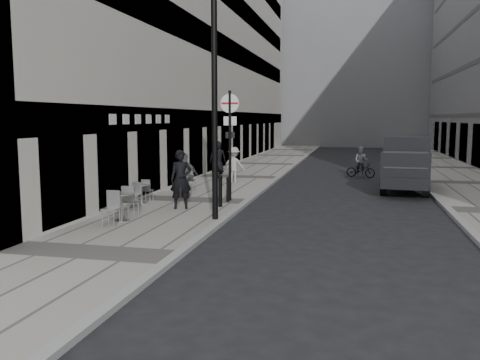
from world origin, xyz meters
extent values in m
plane|color=black|center=(0.00, 0.00, 0.00)|extent=(120.00, 120.00, 0.00)
cube|color=gray|center=(-2.00, 18.00, 0.06)|extent=(4.00, 60.00, 0.12)
cube|color=gray|center=(9.00, 18.00, 0.06)|extent=(4.00, 60.00, 0.12)
cube|color=#BAB5A9|center=(-6.00, 24.50, 9.00)|extent=(4.00, 45.00, 18.00)
cube|color=slate|center=(1.50, 56.00, 11.00)|extent=(24.00, 16.00, 22.00)
imported|color=black|center=(-1.79, 8.41, 1.10)|extent=(0.83, 0.68, 1.97)
cylinder|color=black|center=(-0.60, 10.42, 2.12)|extent=(0.10, 0.10, 4.00)
cylinder|color=white|center=(-0.60, 10.42, 3.67)|extent=(0.69, 0.06, 0.69)
cube|color=#B21414|center=(-0.60, 10.40, 3.67)|extent=(0.63, 0.04, 0.07)
cube|color=white|center=(-0.60, 10.45, 3.04)|extent=(0.48, 0.04, 0.32)
cylinder|color=black|center=(-0.20, 6.95, 3.41)|extent=(0.18, 0.18, 6.58)
cylinder|color=black|center=(-0.60, 10.09, 0.54)|extent=(0.11, 0.11, 0.84)
cylinder|color=black|center=(-0.60, 9.04, 0.63)|extent=(0.14, 0.14, 1.02)
cylinder|color=black|center=(5.03, 13.67, 0.37)|extent=(0.33, 0.76, 0.74)
cylinder|color=black|center=(6.64, 13.50, 0.37)|extent=(0.33, 0.76, 0.74)
cylinder|color=black|center=(5.36, 16.79, 0.37)|extent=(0.33, 0.76, 0.74)
cylinder|color=black|center=(6.97, 16.62, 0.37)|extent=(0.33, 0.76, 0.74)
cube|color=black|center=(6.09, 15.97, 1.43)|extent=(2.19, 3.50, 1.85)
cube|color=black|center=(5.83, 13.49, 1.16)|extent=(2.01, 1.85, 1.29)
cube|color=#1E2328|center=(5.75, 12.80, 1.52)|extent=(1.64, 0.49, 0.68)
imported|color=black|center=(4.17, 20.01, 0.40)|extent=(1.61, 0.94, 0.80)
imported|color=#5C5B61|center=(4.17, 20.01, 0.89)|extent=(0.86, 0.75, 1.51)
imported|color=#56565A|center=(-2.48, 10.87, 0.96)|extent=(1.00, 0.45, 1.68)
imported|color=#A7A39A|center=(-1.65, 15.44, 0.96)|extent=(1.15, 0.74, 1.68)
imported|color=black|center=(-3.38, 18.84, 1.02)|extent=(1.01, 0.81, 1.80)
cylinder|color=#B2B2B5|center=(-2.80, 6.01, 0.14)|extent=(0.48, 0.48, 0.03)
cylinder|color=#B2B2B5|center=(-2.80, 6.01, 0.53)|extent=(0.07, 0.07, 0.80)
cylinder|color=#B2B2B5|center=(-2.80, 6.01, 0.94)|extent=(0.76, 0.76, 0.03)
cylinder|color=silver|center=(-3.49, 9.04, 0.13)|extent=(0.40, 0.40, 0.03)
cylinder|color=silver|center=(-3.49, 9.04, 0.46)|extent=(0.05, 0.05, 0.66)
cylinder|color=silver|center=(-3.49, 9.04, 0.79)|extent=(0.63, 0.63, 0.03)
cylinder|color=#A6A6A8|center=(-2.80, 11.82, 0.13)|extent=(0.43, 0.43, 0.03)
cylinder|color=#A6A6A8|center=(-2.80, 11.82, 0.49)|extent=(0.06, 0.06, 0.73)
cylinder|color=#A6A6A8|center=(-2.80, 11.82, 0.86)|extent=(0.69, 0.69, 0.03)
camera|label=1|loc=(3.86, -7.53, 3.15)|focal=38.00mm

